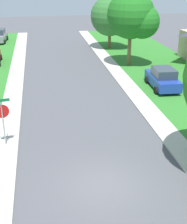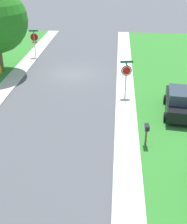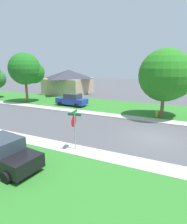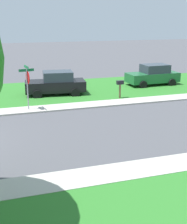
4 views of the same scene
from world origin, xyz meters
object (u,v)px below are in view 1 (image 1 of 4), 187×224
stop_sign_far_corner (2,114)px  tree_corner_large (112,18)px  car_blue_behind_trees (163,78)px  tree_sidewalk_far (134,17)px

stop_sign_far_corner → tree_corner_large: bearing=63.9°
stop_sign_far_corner → car_blue_behind_trees: stop_sign_far_corner is taller
stop_sign_far_corner → tree_sidewalk_far: bearing=52.2°
car_blue_behind_trees → tree_sidewalk_far: size_ratio=0.60×
stop_sign_far_corner → tree_corner_large: tree_corner_large is taller
tree_sidewalk_far → tree_corner_large: bearing=91.8°
car_blue_behind_trees → tree_sidewalk_far: tree_sidewalk_far is taller
tree_corner_large → tree_sidewalk_far: tree_sidewalk_far is taller
tree_corner_large → tree_sidewalk_far: (0.25, -8.04, 1.11)m
tree_corner_large → tree_sidewalk_far: bearing=-88.2°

